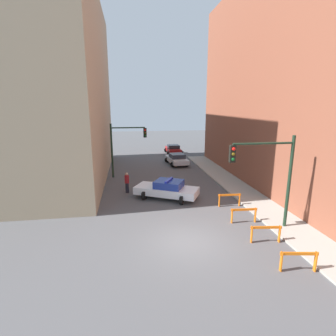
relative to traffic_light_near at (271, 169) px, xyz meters
name	(u,v)px	position (x,y,z in m)	size (l,w,h in m)	color
ground_plane	(187,242)	(-4.73, -0.72, -3.53)	(120.00, 120.00, 0.00)	#4C4C4F
sidewalk_right	(297,232)	(1.47, -0.72, -3.47)	(2.40, 44.00, 0.12)	#9E998E
building_corner_left	(22,90)	(-16.73, 13.28, 4.70)	(14.00, 20.00, 16.45)	tan
building_right	(329,81)	(8.67, 7.28, 5.27)	(12.00, 28.00, 17.60)	brown
traffic_light_near	(271,169)	(0.00, 0.00, 0.00)	(3.64, 0.35, 5.20)	black
traffic_light_far	(123,143)	(-8.03, 12.56, -0.13)	(3.44, 0.35, 5.20)	black
police_car	(167,189)	(-4.79, 5.86, -2.81)	(5.02, 3.84, 1.52)	white
parked_car_near	(177,159)	(-1.93, 17.24, -2.86)	(2.56, 4.46, 1.31)	silver
parked_car_mid	(173,149)	(-1.13, 24.34, -2.86)	(2.29, 4.31, 1.31)	maroon
pedestrian_crossing	(127,182)	(-7.77, 7.67, -2.67)	(0.51, 0.51, 1.66)	black
barrier_front	(299,258)	(-0.63, -3.85, -2.91)	(1.59, 0.40, 0.90)	orange
barrier_mid	(266,231)	(-0.77, -1.38, -2.91)	(1.59, 0.34, 0.90)	orange
barrier_back	(244,213)	(-0.87, 1.00, -2.91)	(1.60, 0.25, 0.90)	orange
barrier_corner	(230,198)	(-0.74, 3.62, -2.91)	(1.60, 0.24, 0.90)	orange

